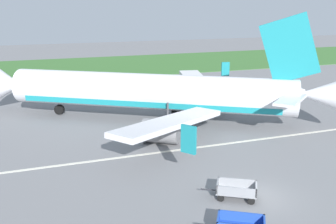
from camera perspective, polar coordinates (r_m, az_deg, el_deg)
name	(u,v)px	position (r m, az deg, el deg)	size (l,w,h in m)	color
ground_plane	(255,196)	(26.32, 12.60, -11.93)	(220.00, 220.00, 0.00)	slate
grass_strip	(97,66)	(80.07, -10.30, 6.60)	(220.00, 28.00, 0.06)	#3D7033
apron_stripe	(196,148)	(33.92, 4.11, -5.21)	(120.00, 0.36, 0.01)	silver
airplane	(159,93)	(40.80, -1.37, 2.84)	(33.55, 28.11, 11.34)	silver
baggage_cart_second_in_row	(236,190)	(25.55, 9.96, -11.14)	(3.41, 2.51, 1.07)	gray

